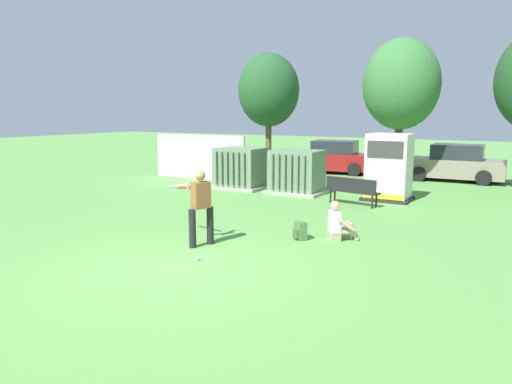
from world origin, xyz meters
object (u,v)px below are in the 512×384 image
Objects in this scene: sports_ball at (197,258)px; backpack at (300,231)px; transformer_mid_west at (297,172)px; seated_spectator at (339,225)px; parked_car_left_of_center at (454,164)px; park_bench at (352,189)px; transformer_west at (240,169)px; parked_car_leftmost at (332,158)px; generator_enclosure at (389,167)px; batter at (200,204)px.

backpack is at bearing 65.37° from sports_ball.
seated_spectator is (3.70, -5.59, -0.41)m from transformer_mid_west.
parked_car_left_of_center reaches higher than sports_ball.
seated_spectator is at bearing 26.85° from backpack.
sports_ball is at bearing -96.79° from park_bench.
transformer_west and parked_car_leftmost have the same top height.
transformer_mid_west is 2.89m from park_bench.
parked_car_left_of_center is at bearing 77.51° from generator_enclosure.
generator_enclosure is 1.25× the size of park_bench.
parked_car_leftmost is (-2.71, 14.94, 0.71)m from sports_ball.
park_bench is 4.46m from seated_spectator.
backpack is 0.10× the size of parked_car_left_of_center.
generator_enclosure is at bearing 73.93° from batter.
parked_car_leftmost is 1.04× the size of parked_car_left_of_center.
sports_ball is 3.57m from seated_spectator.
sports_ball is (4.18, -8.49, -0.74)m from transformer_west.
sports_ball is 15.20m from parked_car_leftmost.
seated_spectator is 12.01m from parked_car_left_of_center.
seated_spectator is 0.93m from backpack.
transformer_mid_west and parked_car_left_of_center have the same top height.
transformer_west reaches higher than backpack.
transformer_west is 2.18× the size of seated_spectator.
backpack is 13.00m from parked_car_leftmost.
park_bench is 1.91× the size of seated_spectator.
batter is at bearing -103.35° from park_bench.
backpack is at bearing -48.04° from transformer_west.
sports_ball is at bearing -101.31° from parked_car_left_of_center.
backpack is (1.80, 1.58, -0.76)m from batter.
park_bench is 7.34m from sports_ball.
batter is 14.42m from parked_car_left_of_center.
seated_spectator is at bearing -56.55° from transformer_mid_west.
generator_enclosure reaches higher than sports_ball.
generator_enclosure reaches higher than batter.
transformer_west is 5.84m from generator_enclosure.
batter is at bearing -81.87° from transformer_mid_west.
generator_enclosure is at bearing 5.05° from transformer_mid_west.
seated_spectator reaches higher than sports_ball.
parked_car_left_of_center is at bearing 74.51° from park_bench.
transformer_west is 9.50m from sports_ball.
sports_ball is (-1.64, -8.85, -1.09)m from generator_enclosure.
parked_car_left_of_center is at bearing 81.64° from backpack.
transformer_west reaches higher than park_bench.
batter is 0.41× the size of parked_car_left_of_center.
backpack is at bearing -153.15° from seated_spectator.
batter is at bearing -64.77° from transformer_west.
generator_enclosure is 0.54× the size of parked_car_left_of_center.
transformer_mid_west is 1.21× the size of batter.
parked_car_left_of_center is (1.01, 11.96, 0.38)m from seated_spectator.
sports_ball is at bearing -63.80° from transformer_west.
backpack is (5.35, -5.95, -0.57)m from transformer_west.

